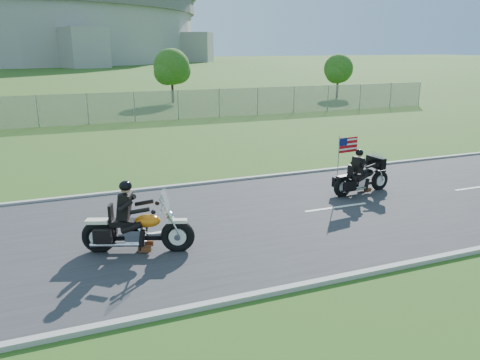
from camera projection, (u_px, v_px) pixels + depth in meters
name	position (u px, v px, depth m)	size (l,w,h in m)	color
ground	(216.00, 226.00, 13.31)	(420.00, 420.00, 0.00)	#344C17
road	(216.00, 225.00, 13.30)	(120.00, 8.00, 0.04)	#28282B
curb_north	(180.00, 186.00, 16.92)	(120.00, 0.18, 0.12)	#9E9B93
curb_south	(278.00, 291.00, 9.67)	(120.00, 0.18, 0.12)	#9E9B93
fence	(38.00, 111.00, 29.17)	(60.00, 0.03, 2.00)	gray
tree_fence_near	(172.00, 69.00, 41.48)	(3.52, 3.28, 4.75)	#382316
tree_fence_far	(338.00, 70.00, 45.39)	(3.08, 2.87, 4.20)	#382316
motorcycle_lead	(136.00, 230.00, 11.43)	(2.68, 1.30, 1.87)	black
motorcycle_follow	(362.00, 179.00, 16.03)	(2.38, 0.84, 1.99)	black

